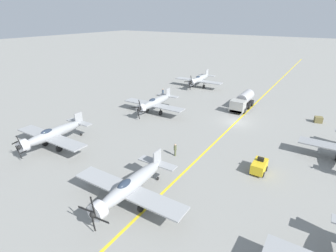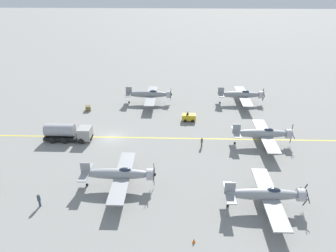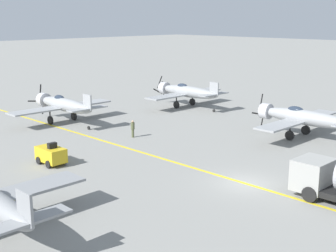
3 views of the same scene
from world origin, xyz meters
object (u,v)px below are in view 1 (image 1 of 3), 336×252
(fuel_tanker, at_px, (243,101))
(airplane_far_right, at_px, (52,134))
(airplane_mid_right, at_px, (155,103))
(traffic_cone, at_px, (78,117))
(tow_tractor, at_px, (259,166))
(airplane_near_right, at_px, (199,79))
(airplane_far_center, at_px, (130,186))
(ground_crew_inspecting, at_px, (163,93))
(supply_crate_by_tanker, at_px, (318,120))
(ground_crew_walking, at_px, (175,149))

(fuel_tanker, bearing_deg, airplane_far_right, 60.67)
(airplane_mid_right, height_order, traffic_cone, airplane_mid_right)
(tow_tractor, bearing_deg, airplane_near_right, -53.52)
(airplane_far_center, xyz_separation_m, traffic_cone, (22.13, -12.23, -1.74))
(ground_crew_inspecting, relative_size, supply_crate_by_tanker, 1.55)
(airplane_mid_right, xyz_separation_m, tow_tractor, (-21.33, 9.68, -1.22))
(ground_crew_walking, distance_m, traffic_cone, 21.08)
(traffic_cone, bearing_deg, supply_crate_by_tanker, -150.02)
(airplane_far_right, relative_size, fuel_tanker, 1.50)
(airplane_far_center, distance_m, ground_crew_walking, 10.30)
(airplane_mid_right, relative_size, supply_crate_by_tanker, 10.00)
(airplane_far_right, bearing_deg, ground_crew_walking, -150.53)
(airplane_near_right, relative_size, fuel_tanker, 1.50)
(airplane_far_right, height_order, supply_crate_by_tanker, airplane_far_right)
(airplane_mid_right, relative_size, ground_crew_inspecting, 6.46)
(airplane_near_right, height_order, traffic_cone, airplane_near_right)
(airplane_far_center, distance_m, traffic_cone, 25.35)
(airplane_far_center, xyz_separation_m, fuel_tanker, (-0.36, -32.69, -0.50))
(ground_crew_walking, bearing_deg, fuel_tanker, -93.86)
(airplane_far_center, distance_m, fuel_tanker, 32.70)
(airplane_far_right, height_order, ground_crew_walking, airplane_far_right)
(ground_crew_walking, distance_m, ground_crew_inspecting, 26.06)
(ground_crew_inspecting, bearing_deg, tow_tractor, 143.52)
(airplane_far_right, height_order, tow_tractor, airplane_far_right)
(airplane_far_center, bearing_deg, traffic_cone, -11.11)
(ground_crew_walking, distance_m, supply_crate_by_tanker, 26.78)
(airplane_near_right, xyz_separation_m, traffic_cone, (8.26, 30.61, -1.74))
(traffic_cone, bearing_deg, tow_tractor, 179.65)
(airplane_far_right, relative_size, ground_crew_walking, 7.16)
(airplane_near_right, relative_size, tow_tractor, 4.62)
(fuel_tanker, bearing_deg, supply_crate_by_tanker, 179.97)
(airplane_near_right, xyz_separation_m, supply_crate_by_tanker, (-27.20, 10.15, -1.51))
(tow_tractor, bearing_deg, airplane_far_right, 19.26)
(ground_crew_walking, bearing_deg, tow_tractor, -169.45)
(airplane_far_center, xyz_separation_m, supply_crate_by_tanker, (-13.33, -32.69, -1.51))
(tow_tractor, distance_m, ground_crew_inspecting, 31.94)
(airplane_near_right, height_order, fuel_tanker, airplane_near_right)
(fuel_tanker, xyz_separation_m, supply_crate_by_tanker, (-12.97, 0.01, -1.01))
(tow_tractor, bearing_deg, supply_crate_by_tanker, -102.12)
(airplane_near_right, bearing_deg, supply_crate_by_tanker, 144.04)
(tow_tractor, distance_m, supply_crate_by_tanker, 21.11)
(airplane_far_center, xyz_separation_m, ground_crew_inspecting, (16.78, -31.03, -1.00))
(traffic_cone, bearing_deg, airplane_far_right, 123.70)
(airplane_far_center, relative_size, airplane_far_right, 1.00)
(airplane_far_center, distance_m, ground_crew_inspecting, 35.29)
(airplane_far_right, bearing_deg, ground_crew_inspecting, -83.90)
(ground_crew_walking, bearing_deg, supply_crate_by_tanker, -122.76)
(supply_crate_by_tanker, bearing_deg, airplane_far_center, 67.82)
(tow_tractor, bearing_deg, ground_crew_walking, 10.55)
(supply_crate_by_tanker, bearing_deg, airplane_mid_right, 23.04)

